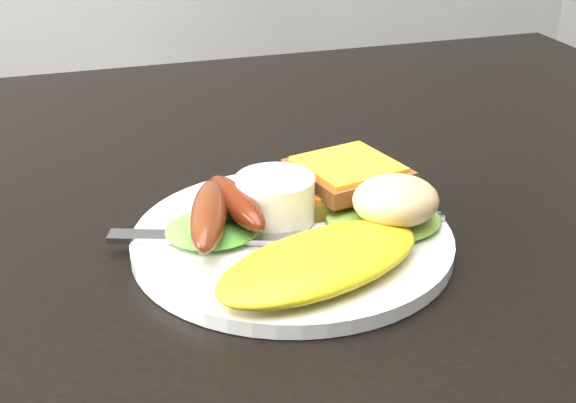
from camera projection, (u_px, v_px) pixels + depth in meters
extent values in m
cube|color=black|center=(175.00, 224.00, 0.65)|extent=(1.20, 0.80, 0.04)
imported|color=navy|center=(63.00, 44.00, 1.29)|extent=(0.52, 0.36, 1.40)
cylinder|color=white|center=(292.00, 240.00, 0.57)|extent=(0.23, 0.23, 0.01)
ellipsoid|color=green|center=(215.00, 228.00, 0.57)|extent=(0.09, 0.09, 0.01)
ellipsoid|color=#6DA52E|center=(383.00, 218.00, 0.58)|extent=(0.10, 0.10, 0.01)
ellipsoid|color=yellow|center=(320.00, 262.00, 0.51)|extent=(0.17, 0.12, 0.02)
ellipsoid|color=maroon|center=(209.00, 214.00, 0.55)|extent=(0.05, 0.11, 0.03)
ellipsoid|color=#611706|center=(236.00, 202.00, 0.57)|extent=(0.03, 0.09, 0.02)
cylinder|color=white|center=(275.00, 199.00, 0.58)|extent=(0.08, 0.08, 0.03)
cube|color=#7E6412|center=(300.00, 194.00, 0.61)|extent=(0.07, 0.07, 0.01)
cube|color=brown|center=(348.00, 174.00, 0.62)|extent=(0.09, 0.09, 0.01)
ellipsoid|color=beige|center=(396.00, 200.00, 0.56)|extent=(0.07, 0.06, 0.03)
cube|color=#ADAFB7|center=(237.00, 238.00, 0.56)|extent=(0.18, 0.07, 0.00)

